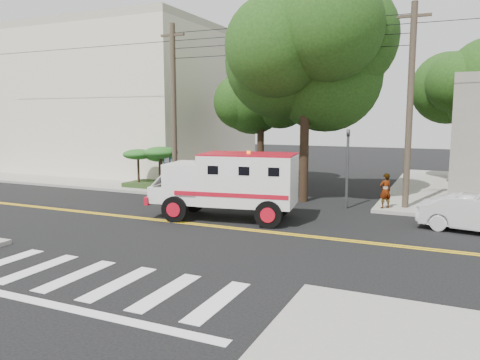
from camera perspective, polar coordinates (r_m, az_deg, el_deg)
The scene contains 15 objects.
ground at distance 18.00m, azimuth -2.93°, elevation -5.67°, with size 100.00×100.00×0.00m, color black.
sidewalk_nw at distance 36.40m, azimuth -12.12°, elevation 1.13°, with size 17.00×17.00×0.15m, color gray.
building_left at distance 38.58m, azimuth -13.42°, elevation 9.01°, with size 16.00×14.00×10.00m, color beige.
utility_pole_left at distance 25.51m, azimuth -8.07°, elevation 8.42°, with size 0.28×0.28×9.00m, color #382D23.
utility_pole_right at distance 21.82m, azimuth 19.98°, elevation 8.15°, with size 0.28×0.28×9.00m, color #382D23.
tree_main at distance 22.80m, azimuth 8.92°, elevation 15.29°, with size 6.08×5.70×9.85m.
tree_left at distance 29.40m, azimuth 2.99°, elevation 10.79°, with size 4.48×4.20×7.70m.
tree_right at distance 31.38m, azimuth 26.25°, elevation 10.48°, with size 4.80×4.50×8.20m.
traffic_signal at distance 21.66m, azimuth 12.97°, elevation 2.40°, with size 0.15×0.18×3.60m.
accessibility_sign at distance 26.13m, azimuth -8.85°, elevation 1.50°, with size 0.45×0.10×2.02m.
palm_planter at distance 27.16m, azimuth -10.52°, elevation 2.29°, with size 3.52×2.63×2.36m.
armored_truck at distance 18.93m, azimuth -1.22°, elevation -0.23°, with size 6.23×3.17×2.72m.
parked_sedan at distance 18.99m, azimuth 27.04°, elevation -3.75°, with size 1.41×4.05×1.33m, color beige.
pedestrian_a at distance 21.56m, azimuth 17.30°, elevation -1.26°, with size 0.57×0.37×1.55m, color gray.
pedestrian_b at distance 24.64m, azimuth 24.61°, elevation -0.24°, with size 0.87×0.68×1.79m, color gray.
Camera 1 is at (8.05, -15.55, 4.18)m, focal length 35.00 mm.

